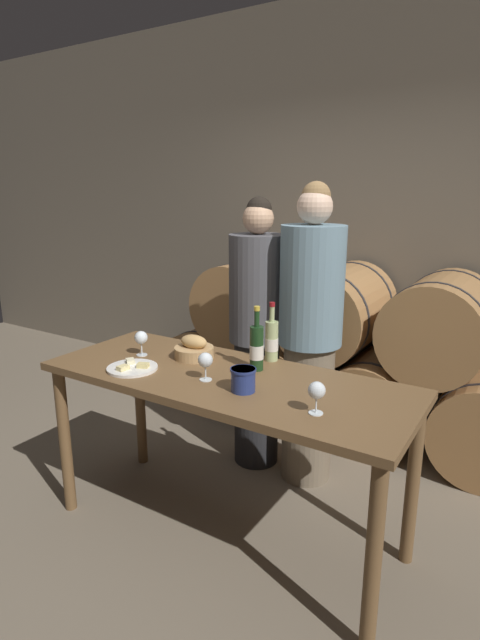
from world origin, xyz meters
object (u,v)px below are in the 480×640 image
person_left (257,335)px  wine_bottle_red (257,348)px  blue_crock (243,379)px  wine_glass_far_left (141,338)px  wine_glass_left (205,361)px  bread_basket (194,349)px  wine_bottle_white (272,340)px  tasting_table (225,397)px  wine_glass_center (317,391)px  person_right (310,337)px  cheese_plate (132,368)px

person_left → wine_bottle_red: bearing=-60.1°
person_left → blue_crock: 0.95m
wine_glass_far_left → wine_glass_left: 0.53m
wine_glass_far_left → bread_basket: bearing=23.5°
person_left → wine_bottle_white: person_left is taller
tasting_table → wine_glass_far_left: size_ratio=13.51×
person_left → wine_bottle_white: bearing=-51.4°
blue_crock → wine_glass_far_left: 0.75m
wine_bottle_white → blue_crock: 0.45m
wine_glass_far_left → wine_glass_center: bearing=-8.8°
person_right → cheese_plate: person_right is taller
wine_bottle_white → wine_glass_left: wine_bottle_white is taller
tasting_table → cheese_plate: (-0.44, -0.18, 0.12)m
cheese_plate → wine_glass_center: size_ratio=1.86×
person_left → blue_crock: (0.42, -0.85, 0.07)m
wine_bottle_red → wine_glass_left: (-0.13, -0.25, -0.02)m
wine_bottle_white → tasting_table: bearing=-104.8°
wine_glass_far_left → wine_glass_center: (1.11, -0.17, 0.00)m
person_right → wine_bottle_white: bearing=-95.6°
person_left → bread_basket: bearing=-94.6°
person_right → person_left: bearing=-180.0°
person_left → blue_crock: size_ratio=14.62×
wine_glass_left → cheese_plate: bearing=-168.7°
wine_glass_center → cheese_plate: bearing=-178.9°
wine_glass_left → bread_basket: bearing=136.6°
tasting_table → wine_bottle_red: bearing=59.7°
wine_bottle_red → wine_glass_center: (0.46, -0.31, -0.02)m
cheese_plate → wine_glass_far_left: (-0.11, 0.19, 0.09)m
tasting_table → blue_crock: size_ratio=15.66×
wine_bottle_red → bread_basket: wine_bottle_red is taller
person_left → person_right: (0.36, 0.00, 0.04)m
cheese_plate → blue_crock: bearing=5.6°
blue_crock → wine_glass_center: wine_glass_center is taller
person_right → wine_bottle_red: 0.58m
bread_basket → wine_glass_center: (0.84, -0.29, 0.05)m
wine_glass_center → person_right: bearing=115.8°
cheese_plate → wine_glass_center: (1.00, 0.02, 0.09)m
person_right → wine_glass_center: bearing=-64.2°
cheese_plate → person_left: bearing=77.2°
person_left → bread_basket: size_ratio=8.16×
tasting_table → bread_basket: bread_basket is taller
tasting_table → cheese_plate: cheese_plate is taller
tasting_table → wine_glass_center: bearing=-15.8°
person_right → wine_glass_left: person_right is taller
wine_bottle_white → wine_glass_left: size_ratio=2.30×
wine_bottle_red → bread_basket: size_ratio=1.55×
person_left → wine_glass_left: (0.20, -0.83, 0.11)m
blue_crock → cheese_plate: (-0.62, -0.06, -0.05)m
blue_crock → wine_glass_center: bearing=-6.3°
person_right → bread_basket: 0.72m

